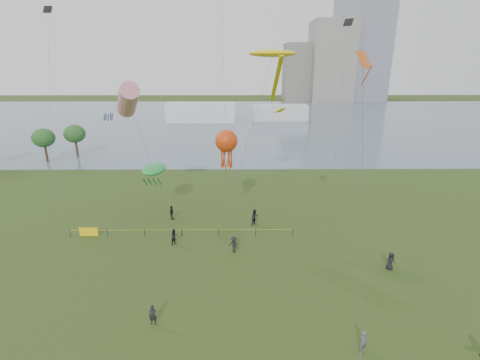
{
  "coord_description": "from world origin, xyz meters",
  "views": [
    {
      "loc": [
        -0.21,
        -19.03,
        17.64
      ],
      "look_at": [
        0.0,
        10.0,
        8.0
      ],
      "focal_mm": 26.0,
      "sensor_mm": 36.0,
      "label": 1
    }
  ],
  "objects_px": {
    "fence": "(125,232)",
    "kite_stingray": "(273,54)",
    "kite_flyer": "(363,342)",
    "kite_octopus": "(226,142)"
  },
  "relations": [
    {
      "from": "kite_flyer",
      "to": "kite_stingray",
      "type": "relative_size",
      "value": 0.08
    },
    {
      "from": "kite_stingray",
      "to": "kite_octopus",
      "type": "xyz_separation_m",
      "value": [
        -4.59,
        -0.67,
        -8.48
      ]
    },
    {
      "from": "kite_flyer",
      "to": "fence",
      "type": "bearing_deg",
      "value": 102.76
    },
    {
      "from": "kite_flyer",
      "to": "kite_octopus",
      "type": "distance_m",
      "value": 21.85
    },
    {
      "from": "fence",
      "to": "kite_octopus",
      "type": "relative_size",
      "value": 2.12
    },
    {
      "from": "fence",
      "to": "kite_stingray",
      "type": "xyz_separation_m",
      "value": [
        15.63,
        2.04,
        18.06
      ]
    },
    {
      "from": "kite_flyer",
      "to": "kite_stingray",
      "type": "height_order",
      "value": "kite_stingray"
    },
    {
      "from": "kite_stingray",
      "to": "kite_octopus",
      "type": "distance_m",
      "value": 9.67
    },
    {
      "from": "kite_stingray",
      "to": "fence",
      "type": "bearing_deg",
      "value": -170.46
    },
    {
      "from": "kite_flyer",
      "to": "kite_stingray",
      "type": "distance_m",
      "value": 25.85
    }
  ]
}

